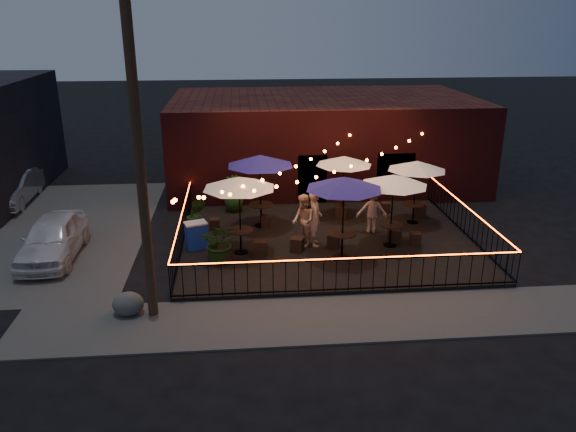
# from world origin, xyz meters

# --- Properties ---
(ground) EXTENTS (110.00, 110.00, 0.00)m
(ground) POSITION_xyz_m (0.00, 0.00, 0.00)
(ground) COLOR black
(ground) RESTS_ON ground
(patio) EXTENTS (10.00, 8.00, 0.15)m
(patio) POSITION_xyz_m (0.00, 2.00, 0.07)
(patio) COLOR black
(patio) RESTS_ON ground
(sidewalk) EXTENTS (18.00, 2.50, 0.05)m
(sidewalk) POSITION_xyz_m (0.00, -3.25, 0.03)
(sidewalk) COLOR #45433F
(sidewalk) RESTS_ON ground
(brick_building) EXTENTS (14.00, 8.00, 4.00)m
(brick_building) POSITION_xyz_m (1.00, 9.99, 2.00)
(brick_building) COLOR #3D1013
(brick_building) RESTS_ON ground
(utility_pole) EXTENTS (0.26, 0.26, 8.00)m
(utility_pole) POSITION_xyz_m (-5.40, -2.60, 4.00)
(utility_pole) COLOR #372816
(utility_pole) RESTS_ON ground
(fence_front) EXTENTS (10.00, 0.04, 1.04)m
(fence_front) POSITION_xyz_m (0.00, -2.00, 0.66)
(fence_front) COLOR black
(fence_front) RESTS_ON patio
(fence_left) EXTENTS (0.04, 8.00, 1.04)m
(fence_left) POSITION_xyz_m (-5.00, 2.00, 0.66)
(fence_left) COLOR black
(fence_left) RESTS_ON patio
(fence_right) EXTENTS (0.04, 8.00, 1.04)m
(fence_right) POSITION_xyz_m (5.00, 2.00, 0.66)
(fence_right) COLOR black
(fence_right) RESTS_ON patio
(festoon_lights) EXTENTS (10.02, 8.72, 1.32)m
(festoon_lights) POSITION_xyz_m (-1.01, 1.70, 2.52)
(festoon_lights) COLOR orange
(festoon_lights) RESTS_ON ground
(cafe_table_0) EXTENTS (2.98, 2.98, 2.61)m
(cafe_table_0) POSITION_xyz_m (-3.02, 1.05, 2.53)
(cafe_table_0) COLOR black
(cafe_table_0) RESTS_ON patio
(cafe_table_1) EXTENTS (3.22, 3.22, 2.71)m
(cafe_table_1) POSITION_xyz_m (-2.24, 3.51, 2.63)
(cafe_table_1) COLOR black
(cafe_table_1) RESTS_ON patio
(cafe_table_2) EXTENTS (2.87, 2.87, 2.71)m
(cafe_table_2) POSITION_xyz_m (0.25, 0.39, 2.63)
(cafe_table_2) COLOR black
(cafe_table_2) RESTS_ON patio
(cafe_table_3) EXTENTS (2.32, 2.32, 2.40)m
(cafe_table_3) POSITION_xyz_m (0.98, 4.33, 2.34)
(cafe_table_3) COLOR black
(cafe_table_3) RESTS_ON patio
(cafe_table_4) EXTENTS (2.33, 2.33, 2.51)m
(cafe_table_4) POSITION_xyz_m (2.05, 1.20, 2.44)
(cafe_table_4) COLOR black
(cafe_table_4) RESTS_ON patio
(cafe_table_5) EXTENTS (2.26, 2.26, 2.40)m
(cafe_table_5) POSITION_xyz_m (3.51, 3.35, 2.34)
(cafe_table_5) COLOR black
(cafe_table_5) RESTS_ON patio
(bistro_chair_0) EXTENTS (0.49, 0.49, 0.51)m
(bistro_chair_0) POSITION_xyz_m (-3.53, 0.32, 0.41)
(bistro_chair_0) COLOR black
(bistro_chair_0) RESTS_ON patio
(bistro_chair_1) EXTENTS (0.47, 0.47, 0.51)m
(bistro_chair_1) POSITION_xyz_m (-2.39, 0.80, 0.40)
(bistro_chair_1) COLOR black
(bistro_chair_1) RESTS_ON patio
(bistro_chair_2) EXTENTS (0.36, 0.36, 0.40)m
(bistro_chair_2) POSITION_xyz_m (-3.96, 3.30, 0.35)
(bistro_chair_2) COLOR black
(bistro_chair_2) RESTS_ON patio
(bistro_chair_3) EXTENTS (0.37, 0.37, 0.42)m
(bistro_chair_3) POSITION_xyz_m (-2.07, 3.43, 0.36)
(bistro_chair_3) COLOR black
(bistro_chair_3) RESTS_ON patio
(bistro_chair_4) EXTENTS (0.51, 0.51, 0.46)m
(bistro_chair_4) POSITION_xyz_m (-1.14, 1.03, 0.38)
(bistro_chair_4) COLOR black
(bistro_chair_4) RESTS_ON patio
(bistro_chair_5) EXTENTS (0.49, 0.49, 0.45)m
(bistro_chair_5) POSITION_xyz_m (0.12, 1.31, 0.37)
(bistro_chair_5) COLOR black
(bistro_chair_5) RESTS_ON patio
(bistro_chair_6) EXTENTS (0.43, 0.43, 0.49)m
(bistro_chair_6) POSITION_xyz_m (-0.23, 3.84, 0.39)
(bistro_chair_6) COLOR black
(bistro_chair_6) RESTS_ON patio
(bistro_chair_7) EXTENTS (0.47, 0.47, 0.49)m
(bistro_chair_7) POSITION_xyz_m (0.86, 4.01, 0.40)
(bistro_chair_7) COLOR black
(bistro_chair_7) RESTS_ON patio
(bistro_chair_8) EXTENTS (0.43, 0.43, 0.44)m
(bistro_chair_8) POSITION_xyz_m (2.28, 1.47, 0.37)
(bistro_chair_8) COLOR black
(bistro_chair_8) RESTS_ON patio
(bistro_chair_9) EXTENTS (0.42, 0.42, 0.42)m
(bistro_chair_9) POSITION_xyz_m (2.95, 1.22, 0.36)
(bistro_chair_9) COLOR black
(bistro_chair_9) RESTS_ON patio
(bistro_chair_10) EXTENTS (0.37, 0.37, 0.40)m
(bistro_chair_10) POSITION_xyz_m (2.76, 4.58, 0.35)
(bistro_chair_10) COLOR black
(bistro_chair_10) RESTS_ON patio
(bistro_chair_11) EXTENTS (0.49, 0.49, 0.51)m
(bistro_chair_11) POSITION_xyz_m (3.99, 4.03, 0.41)
(bistro_chair_11) COLOR black
(bistro_chair_11) RESTS_ON patio
(patron_a) EXTENTS (0.46, 0.70, 1.92)m
(patron_a) POSITION_xyz_m (-0.49, 1.51, 1.11)
(patron_a) COLOR #DBA78C
(patron_a) RESTS_ON patio
(patron_b) EXTENTS (0.86, 1.01, 1.80)m
(patron_b) POSITION_xyz_m (-0.89, 1.49, 1.05)
(patron_b) COLOR beige
(patron_b) RESTS_ON patio
(patron_c) EXTENTS (1.15, 0.72, 1.69)m
(patron_c) POSITION_xyz_m (1.71, 2.53, 1.00)
(patron_c) COLOR tan
(patron_c) RESTS_ON patio
(potted_shrub_a) EXTENTS (1.33, 1.18, 1.35)m
(potted_shrub_a) POSITION_xyz_m (-3.65, 0.34, 0.82)
(potted_shrub_a) COLOR #143F0C
(potted_shrub_a) RESTS_ON patio
(potted_shrub_b) EXTENTS (0.76, 0.64, 1.28)m
(potted_shrub_b) POSITION_xyz_m (-4.60, 3.13, 0.79)
(potted_shrub_b) COLOR #133C15
(potted_shrub_b) RESTS_ON patio
(potted_shrub_c) EXTENTS (0.88, 0.88, 1.42)m
(potted_shrub_c) POSITION_xyz_m (-3.25, 5.31, 0.86)
(potted_shrub_c) COLOR #193D0B
(potted_shrub_c) RESTS_ON patio
(cooler) EXTENTS (0.84, 0.71, 0.94)m
(cooler) POSITION_xyz_m (-4.50, 1.53, 0.63)
(cooler) COLOR blue
(cooler) RESTS_ON patio
(boulder) EXTENTS (0.92, 0.81, 0.67)m
(boulder) POSITION_xyz_m (-6.06, -2.55, 0.34)
(boulder) COLOR #464541
(boulder) RESTS_ON ground
(car_white) EXTENTS (1.72, 4.13, 1.40)m
(car_white) POSITION_xyz_m (-9.16, 1.52, 0.70)
(car_white) COLOR white
(car_white) RESTS_ON ground
(car_silver) EXTENTS (1.58, 4.18, 1.36)m
(car_silver) POSITION_xyz_m (-12.59, 7.53, 0.68)
(car_silver) COLOR #AAA9B2
(car_silver) RESTS_ON ground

